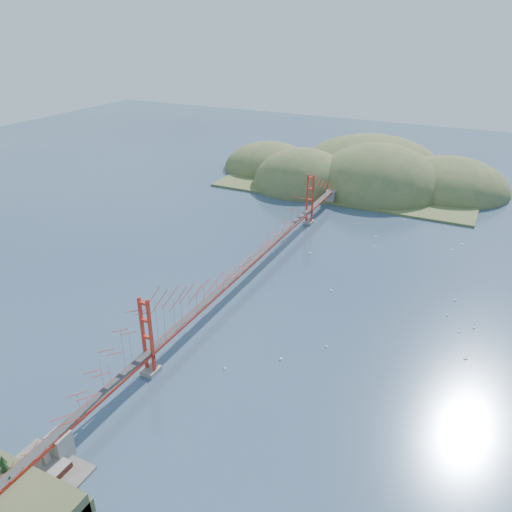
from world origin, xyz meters
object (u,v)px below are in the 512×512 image
at_px(bridge, 251,243).
at_px(sailboat_1, 331,290).
at_px(sailboat_2, 459,331).
at_px(sailboat_0, 281,358).
at_px(fort, 52,465).

bearing_deg(bridge, sailboat_1, 7.93).
relative_size(sailboat_1, sailboat_2, 1.21).
relative_size(sailboat_0, sailboat_2, 1.23).
distance_m(fort, sailboat_2, 58.96).
distance_m(bridge, sailboat_2, 37.17).
bearing_deg(sailboat_2, fort, -127.76).
relative_size(bridge, sailboat_2, 169.11).
bearing_deg(sailboat_1, sailboat_2, -9.00).
distance_m(bridge, sailboat_1, 16.46).
bearing_deg(sailboat_0, fort, -116.77).
bearing_deg(sailboat_1, sailboat_0, -90.31).
bearing_deg(fort, sailboat_2, 52.24).
xyz_separation_m(fort, sailboat_1, (14.42, 50.05, -0.51)).
height_order(fort, sailboat_1, fort).
relative_size(bridge, sailboat_0, 137.22).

